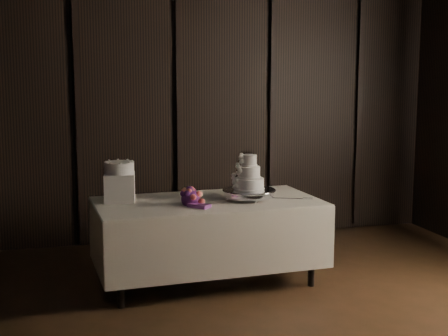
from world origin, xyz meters
TOP-DOWN VIEW (x-y plane):
  - room at (0.00, 0.00)m, footprint 6.08×7.08m
  - display_table at (-0.04, 1.92)m, footprint 2.05×1.16m
  - cake_stand at (0.34, 1.88)m, footprint 0.64×0.64m
  - wedding_cake at (0.31, 1.87)m, footprint 0.29×0.26m
  - bouquet at (-0.22, 1.78)m, footprint 0.49×0.48m
  - box_pedestal at (-0.80, 2.09)m, footprint 0.29×0.29m
  - small_cake at (-0.80, 2.09)m, footprint 0.31×0.31m
  - cake_knife at (0.68, 1.81)m, footprint 0.35×0.16m

SIDE VIEW (x-z plane):
  - display_table at x=-0.04m, z-range 0.04..0.80m
  - cake_knife at x=0.68m, z-range 0.76..0.77m
  - cake_stand at x=0.34m, z-range 0.76..0.85m
  - bouquet at x=-0.22m, z-range 0.73..0.92m
  - box_pedestal at x=-0.80m, z-range 0.76..1.01m
  - wedding_cake at x=0.31m, z-range 0.82..1.13m
  - small_cake at x=-0.80m, z-range 1.01..1.11m
  - room at x=0.00m, z-range -0.04..3.04m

